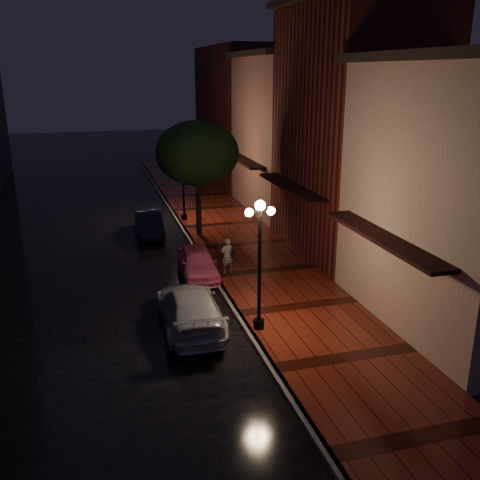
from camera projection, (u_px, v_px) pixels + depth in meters
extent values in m
plane|color=black|center=(214.00, 279.00, 22.13)|extent=(120.00, 120.00, 0.00)
cube|color=#4B160D|center=(266.00, 272.00, 22.69)|extent=(4.50, 60.00, 0.15)
cube|color=#595451|center=(214.00, 277.00, 22.11)|extent=(0.25, 60.00, 0.15)
cube|color=gray|center=(467.00, 201.00, 17.15)|extent=(5.00, 8.00, 8.50)
cube|color=#511914|center=(353.00, 134.00, 24.11)|extent=(5.00, 8.00, 11.00)
cube|color=#8C5951|center=(290.00, 137.00, 31.75)|extent=(5.00, 8.00, 9.00)
cube|color=#511914|center=(243.00, 115.00, 40.78)|extent=(5.00, 12.00, 10.00)
cylinder|color=black|center=(259.00, 271.00, 16.98)|extent=(0.12, 0.12, 4.00)
cylinder|color=black|center=(259.00, 324.00, 17.54)|extent=(0.36, 0.36, 0.30)
cube|color=black|center=(260.00, 210.00, 16.38)|extent=(0.70, 0.08, 0.08)
sphere|color=#EEC18E|center=(260.00, 205.00, 16.33)|extent=(0.32, 0.32, 0.32)
sphere|color=#EEC18E|center=(249.00, 212.00, 16.30)|extent=(0.26, 0.26, 0.26)
sphere|color=#EEC18E|center=(271.00, 211.00, 16.48)|extent=(0.26, 0.26, 0.26)
cylinder|color=black|center=(183.00, 185.00, 29.83)|extent=(0.12, 0.12, 4.00)
cylinder|color=black|center=(184.00, 217.00, 30.39)|extent=(0.36, 0.36, 0.30)
cube|color=black|center=(182.00, 149.00, 29.22)|extent=(0.70, 0.08, 0.08)
sphere|color=#EEC18E|center=(182.00, 146.00, 29.18)|extent=(0.32, 0.32, 0.32)
sphere|color=#EEC18E|center=(176.00, 150.00, 29.15)|extent=(0.26, 0.26, 0.26)
sphere|color=#EEC18E|center=(188.00, 150.00, 29.33)|extent=(0.26, 0.26, 0.26)
cylinder|color=black|center=(199.00, 204.00, 27.26)|extent=(0.28, 0.28, 3.20)
ellipsoid|color=black|center=(197.00, 153.00, 26.47)|extent=(4.16, 4.16, 3.20)
sphere|color=black|center=(209.00, 162.00, 27.39)|extent=(1.80, 1.80, 1.80)
sphere|color=black|center=(188.00, 166.00, 25.83)|extent=(1.80, 1.80, 1.80)
imported|color=pink|center=(197.00, 263.00, 22.19)|extent=(1.58, 3.67, 1.23)
imported|color=black|center=(148.00, 223.00, 27.91)|extent=(1.48, 3.97, 1.30)
imported|color=#B9BBC2|center=(190.00, 308.00, 17.77)|extent=(2.07, 4.78, 1.37)
imported|color=silver|center=(227.00, 256.00, 22.17)|extent=(0.62, 0.48, 1.51)
imported|color=silver|center=(227.00, 234.00, 21.88)|extent=(0.88, 0.89, 0.80)
cylinder|color=black|center=(227.00, 248.00, 22.06)|extent=(0.02, 0.02, 1.21)
cube|color=black|center=(233.00, 253.00, 22.16)|extent=(0.12, 0.28, 0.30)
cylinder|color=black|center=(219.00, 263.00, 21.74)|extent=(0.07, 0.07, 1.24)
cube|color=black|center=(218.00, 246.00, 21.52)|extent=(0.16, 0.14, 0.25)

